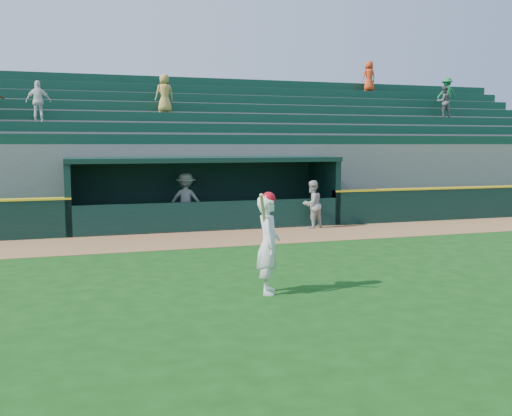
# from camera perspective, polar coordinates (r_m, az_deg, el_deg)

# --- Properties ---
(ground) EXTENTS (120.00, 120.00, 0.00)m
(ground) POSITION_cam_1_polar(r_m,az_deg,el_deg) (13.16, 2.10, -6.37)
(ground) COLOR #124110
(ground) RESTS_ON ground
(warning_track) EXTENTS (40.00, 3.00, 0.01)m
(warning_track) POSITION_cam_1_polar(r_m,az_deg,el_deg) (17.77, -3.20, -3.02)
(warning_track) COLOR olive
(warning_track) RESTS_ON ground
(field_wall_right) EXTENTS (15.50, 0.30, 1.20)m
(field_wall_right) POSITION_cam_1_polar(r_m,az_deg,el_deg) (25.04, 24.04, 0.54)
(field_wall_right) COLOR black
(field_wall_right) RESTS_ON ground
(wall_stripe_right) EXTENTS (15.50, 0.32, 0.06)m
(wall_stripe_right) POSITION_cam_1_polar(r_m,az_deg,el_deg) (24.99, 24.10, 1.98)
(wall_stripe_right) COLOR yellow
(wall_stripe_right) RESTS_ON field_wall_right
(dugout_player_front) EXTENTS (0.99, 0.89, 1.66)m
(dugout_player_front) POSITION_cam_1_polar(r_m,az_deg,el_deg) (19.91, 5.63, 0.37)
(dugout_player_front) COLOR #ACADA7
(dugout_player_front) RESTS_ON ground
(dugout_player_inside) EXTENTS (1.40, 1.09, 1.90)m
(dugout_player_inside) POSITION_cam_1_polar(r_m,az_deg,el_deg) (20.27, -7.01, 0.80)
(dugout_player_inside) COLOR #9D9D98
(dugout_player_inside) RESTS_ON ground
(dugout) EXTENTS (9.40, 2.80, 2.46)m
(dugout) POSITION_cam_1_polar(r_m,az_deg,el_deg) (20.61, -5.35, 2.05)
(dugout) COLOR slate
(dugout) RESTS_ON ground
(stands) EXTENTS (34.50, 6.25, 7.01)m
(stands) POSITION_cam_1_polar(r_m,az_deg,el_deg) (25.04, -7.56, 5.14)
(stands) COLOR slate
(stands) RESTS_ON ground
(batter_at_plate) EXTENTS (0.65, 0.86, 2.01)m
(batter_at_plate) POSITION_cam_1_polar(r_m,az_deg,el_deg) (11.10, 1.25, -3.52)
(batter_at_plate) COLOR white
(batter_at_plate) RESTS_ON ground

